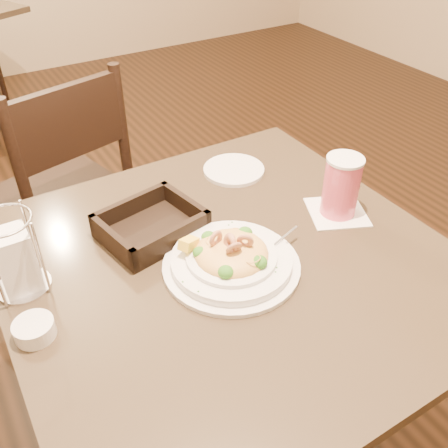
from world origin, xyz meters
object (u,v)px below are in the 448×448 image
bread_basket (151,227)px  napkin_caddy (15,259)px  butter_ramekin (34,329)px  pasta_bowl (231,258)px  drink_glass (341,187)px  dining_chair_near (65,191)px  main_table (228,335)px  side_plate (234,170)px

bread_basket → napkin_caddy: 0.29m
butter_ramekin → pasta_bowl: bearing=-4.0°
drink_glass → napkin_caddy: (-0.69, 0.13, -0.00)m
dining_chair_near → drink_glass: size_ratio=5.41×
main_table → side_plate: 0.43m
drink_glass → butter_ramekin: bearing=-179.5°
drink_glass → butter_ramekin: drink_glass is taller
pasta_bowl → dining_chair_near: bearing=98.5°
main_table → bread_basket: size_ratio=3.81×
dining_chair_near → butter_ramekin: size_ratio=12.89×
main_table → butter_ramekin: butter_ramekin is taller
main_table → bread_basket: 0.32m
bread_basket → napkin_caddy: napkin_caddy is taller
napkin_caddy → side_plate: bearing=14.9°
main_table → side_plate: size_ratio=5.56×
main_table → butter_ramekin: size_ratio=12.47×
butter_ramekin → dining_chair_near: bearing=73.1°
main_table → dining_chair_near: bearing=99.4°
drink_glass → butter_ramekin: (-0.71, -0.01, -0.06)m
pasta_bowl → side_plate: pasta_bowl is taller
bread_basket → napkin_caddy: size_ratio=1.41×
drink_glass → napkin_caddy: 0.71m
side_plate → main_table: bearing=-123.7°
main_table → butter_ramekin: bearing=179.6°
bread_basket → butter_ramekin: bread_basket is taller
butter_ramekin → napkin_caddy: bearing=85.0°
pasta_bowl → bread_basket: size_ratio=1.33×
pasta_bowl → butter_ramekin: (-0.39, 0.03, -0.01)m
main_table → side_plate: bearing=56.3°
pasta_bowl → bread_basket: 0.21m
dining_chair_near → butter_ramekin: 0.93m
main_table → pasta_bowl: pasta_bowl is taller
side_plate → butter_ramekin: size_ratio=2.24×
main_table → dining_chair_near: dining_chair_near is taller
side_plate → napkin_caddy: bearing=-165.1°
bread_basket → side_plate: (0.30, 0.13, -0.02)m
dining_chair_near → side_plate: size_ratio=5.74×
napkin_caddy → drink_glass: bearing=-10.6°
butter_ramekin → drink_glass: bearing=0.5°
pasta_bowl → napkin_caddy: (-0.38, 0.16, 0.05)m
main_table → bread_basket: (-0.10, 0.16, 0.26)m
pasta_bowl → bread_basket: bearing=116.6°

